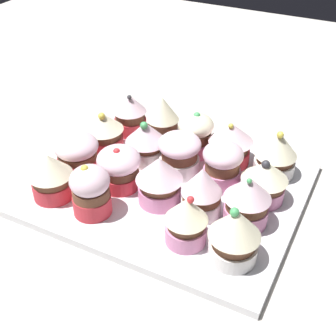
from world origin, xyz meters
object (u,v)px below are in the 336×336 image
Objects in this scene: baking_tray at (168,188)px; cupcake_14 at (130,113)px; cupcake_2 at (186,220)px; cupcake_16 at (196,134)px; cupcake_0 at (51,175)px; cupcake_1 at (91,190)px; cupcake_8 at (247,200)px; cupcake_4 at (77,154)px; cupcake_10 at (146,141)px; cupcake_6 at (159,179)px; cupcake_7 at (202,191)px; cupcake_9 at (104,131)px; cupcake_15 at (163,120)px; cupcake_12 at (222,164)px; cupcake_11 at (178,153)px; cupcake_13 at (264,180)px; cupcake_5 at (119,167)px; cupcake_3 at (235,234)px; cupcake_17 at (231,142)px; cupcake_18 at (276,153)px.

baking_tray is 17.00cm from cupcake_14.
cupcake_2 is 20.22cm from cupcake_16.
cupcake_0 is 6.93cm from cupcake_1.
cupcake_8 is at bearing 15.18° from cupcake_0.
cupcake_4 reaches higher than baking_tray.
cupcake_10 reaches higher than cupcake_0.
cupcake_8 reaches higher than cupcake_6.
cupcake_7 reaches higher than cupcake_9.
cupcake_2 is 0.99× the size of cupcake_16.
cupcake_1 is at bearing -139.02° from cupcake_6.
cupcake_2 is at bearing -39.47° from cupcake_6.
cupcake_14 is (-12.66, 10.55, 4.18)cm from baking_tray.
cupcake_15 is (6.53, -0.42, 0.55)cm from cupcake_14.
cupcake_4 is 26.23cm from cupcake_8.
cupcake_15 is (-6.77, 14.00, 0.30)cm from cupcake_6.
cupcake_12 is at bearing 91.60° from cupcake_2.
cupcake_14 is at bearing 86.67° from cupcake_4.
baking_tray is 5.89× the size of cupcake_11.
cupcake_14 is 1.01× the size of cupcake_16.
cupcake_16 is (-6.69, 13.11, -0.17)cm from cupcake_7.
cupcake_7 is at bearing 3.33° from cupcake_6.
cupcake_9 reaches higher than cupcake_13.
cupcake_5 is 7.40cm from cupcake_10.
cupcake_4 is at bearing -118.53° from cupcake_15.
cupcake_9 is 1.10× the size of cupcake_11.
cupcake_0 is 21.03cm from cupcake_7.
cupcake_3 is 12.56cm from cupcake_13.
cupcake_1 is 14.69cm from cupcake_7.
cupcake_6 is at bearing -47.32° from cupcake_14.
cupcake_15 is at bearing 89.23° from cupcake_1.
cupcake_2 is (13.66, 0.67, -0.18)cm from cupcake_1.
cupcake_16 is 1.00× the size of cupcake_17.
cupcake_12 is 0.96× the size of cupcake_17.
baking_tray is 5.23× the size of cupcake_14.
baking_tray is 8.77cm from cupcake_7.
cupcake_9 is at bearing 178.95° from cupcake_13.
cupcake_5 is 0.98× the size of cupcake_12.
cupcake_11 is at bearing 133.87° from cupcake_7.
cupcake_4 is at bearing 136.83° from cupcake_1.
cupcake_9 is (0.09, 7.01, 0.11)cm from cupcake_4.
cupcake_16 is at bearing 64.38° from cupcake_5.
cupcake_15 is at bearing 153.61° from cupcake_12.
cupcake_0 is 1.02× the size of cupcake_5.
cupcake_7 is at bearing 16.98° from cupcake_0.
cupcake_4 is 0.85× the size of cupcake_18.
cupcake_9 is (-26.90, 13.03, -0.44)cm from cupcake_3.
cupcake_0 is 15.12cm from cupcake_6.
cupcake_11 is 8.45cm from cupcake_17.
cupcake_3 is at bearing -54.72° from cupcake_16.
cupcake_9 is at bearing -95.93° from cupcake_14.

